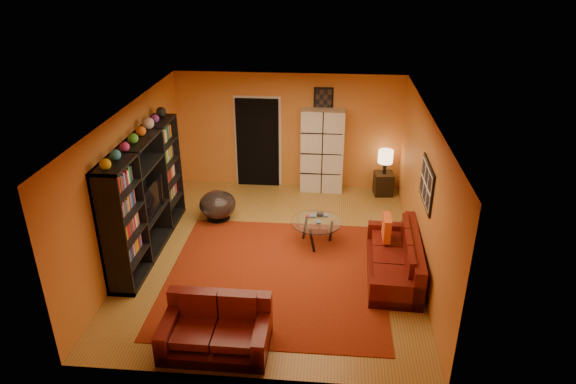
# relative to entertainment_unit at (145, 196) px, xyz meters

# --- Properties ---
(floor) EXTENTS (6.00, 6.00, 0.00)m
(floor) POSITION_rel_entertainment_unit_xyz_m (2.27, 0.00, -1.05)
(floor) COLOR olive
(floor) RESTS_ON ground
(ceiling) EXTENTS (6.00, 6.00, 0.00)m
(ceiling) POSITION_rel_entertainment_unit_xyz_m (2.27, 0.00, 1.55)
(ceiling) COLOR white
(ceiling) RESTS_ON wall_back
(wall_back) EXTENTS (6.00, 0.00, 6.00)m
(wall_back) POSITION_rel_entertainment_unit_xyz_m (2.27, 3.00, 0.25)
(wall_back) COLOR #C7722B
(wall_back) RESTS_ON floor
(wall_front) EXTENTS (6.00, 0.00, 6.00)m
(wall_front) POSITION_rel_entertainment_unit_xyz_m (2.27, -3.00, 0.25)
(wall_front) COLOR #C7722B
(wall_front) RESTS_ON floor
(wall_left) EXTENTS (0.00, 6.00, 6.00)m
(wall_left) POSITION_rel_entertainment_unit_xyz_m (-0.23, 0.00, 0.25)
(wall_left) COLOR #C7722B
(wall_left) RESTS_ON floor
(wall_right) EXTENTS (0.00, 6.00, 6.00)m
(wall_right) POSITION_rel_entertainment_unit_xyz_m (4.78, 0.00, 0.25)
(wall_right) COLOR #C7722B
(wall_right) RESTS_ON floor
(rug) EXTENTS (3.60, 3.60, 0.01)m
(rug) POSITION_rel_entertainment_unit_xyz_m (2.38, -0.70, -1.04)
(rug) COLOR #631B0B
(rug) RESTS_ON floor
(doorway) EXTENTS (0.95, 0.10, 2.04)m
(doorway) POSITION_rel_entertainment_unit_xyz_m (1.57, 2.96, -0.03)
(doorway) COLOR black
(doorway) RESTS_ON floor
(wall_art_right) EXTENTS (0.03, 1.00, 0.70)m
(wall_art_right) POSITION_rel_entertainment_unit_xyz_m (4.75, -0.30, 0.55)
(wall_art_right) COLOR black
(wall_art_right) RESTS_ON wall_right
(wall_art_back) EXTENTS (0.42, 0.03, 0.52)m
(wall_art_back) POSITION_rel_entertainment_unit_xyz_m (3.02, 2.98, 1.00)
(wall_art_back) COLOR black
(wall_art_back) RESTS_ON wall_back
(entertainment_unit) EXTENTS (0.45, 3.00, 2.10)m
(entertainment_unit) POSITION_rel_entertainment_unit_xyz_m (0.00, 0.00, 0.00)
(entertainment_unit) COLOR black
(entertainment_unit) RESTS_ON floor
(tv) EXTENTS (1.00, 0.13, 0.58)m
(tv) POSITION_rel_entertainment_unit_xyz_m (0.05, -0.06, -0.04)
(tv) COLOR black
(tv) RESTS_ON entertainment_unit
(sofa) EXTENTS (0.91, 2.05, 0.85)m
(sofa) POSITION_rel_entertainment_unit_xyz_m (4.41, -0.48, -0.76)
(sofa) COLOR #4B0D0A
(sofa) RESTS_ON rug
(loveseat) EXTENTS (1.46, 0.89, 0.85)m
(loveseat) POSITION_rel_entertainment_unit_xyz_m (1.75, -2.42, -0.76)
(loveseat) COLOR #4B0D0A
(loveseat) RESTS_ON rug
(throw_pillow) EXTENTS (0.12, 0.42, 0.42)m
(throw_pillow) POSITION_rel_entertainment_unit_xyz_m (4.22, -0.03, -0.42)
(throw_pillow) COLOR #F6581B
(throw_pillow) RESTS_ON sofa
(coffee_table) EXTENTS (0.93, 0.93, 0.46)m
(coffee_table) POSITION_rel_entertainment_unit_xyz_m (3.00, 0.38, -0.63)
(coffee_table) COLOR silver
(coffee_table) RESTS_ON floor
(storage_cabinet) EXTENTS (0.95, 0.44, 1.87)m
(storage_cabinet) POSITION_rel_entertainment_unit_xyz_m (3.04, 2.80, -0.11)
(storage_cabinet) COLOR beige
(storage_cabinet) RESTS_ON floor
(bowl_chair) EXTENTS (0.74, 0.74, 0.60)m
(bowl_chair) POSITION_rel_entertainment_unit_xyz_m (0.99, 1.19, -0.73)
(bowl_chair) COLOR black
(bowl_chair) RESTS_ON floor
(side_table) EXTENTS (0.43, 0.43, 0.50)m
(side_table) POSITION_rel_entertainment_unit_xyz_m (4.41, 2.68, -0.80)
(side_table) COLOR black
(side_table) RESTS_ON floor
(table_lamp) EXTENTS (0.32, 0.32, 0.54)m
(table_lamp) POSITION_rel_entertainment_unit_xyz_m (4.41, 2.68, -0.17)
(table_lamp) COLOR black
(table_lamp) RESTS_ON side_table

